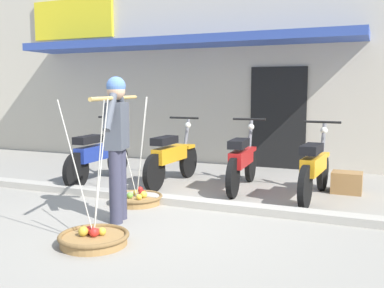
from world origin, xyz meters
name	(u,v)px	position (x,y,z in m)	size (l,w,h in m)	color
ground_plane	(156,218)	(0.00, 0.00, 0.00)	(90.00, 90.00, 0.00)	gray
sidewalk_curb	(180,201)	(0.00, 0.70, 0.05)	(20.00, 0.24, 0.10)	#AEA89C
fruit_vendor	(117,139)	(-0.35, -0.26, 0.98)	(0.48, 1.61, 1.70)	#38384C
fruit_basket_left_side	(94,238)	(-0.14, -1.06, 0.07)	(0.71, 0.71, 1.45)	#9E7542
fruit_basket_right_side	(137,198)	(-0.57, 0.53, 0.07)	(0.71, 0.71, 1.45)	#9E7542
motorcycle_nearest_shop	(97,156)	(-1.89, 1.50, 0.45)	(0.54, 1.82, 1.09)	black
motorcycle_second_in_row	(172,157)	(-0.68, 1.86, 0.45)	(0.54, 1.82, 1.09)	black
motorcycle_third_in_row	(242,161)	(0.50, 1.94, 0.45)	(0.54, 1.82, 1.09)	black
motorcycle_end_of_row	(315,168)	(1.63, 1.73, 0.45)	(0.54, 1.82, 1.09)	black
storefront_building	(226,69)	(-1.36, 6.59, 2.10)	(13.00, 6.00, 4.20)	beige
wooden_crate	(347,182)	(2.03, 2.32, 0.16)	(0.44, 0.36, 0.32)	olive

